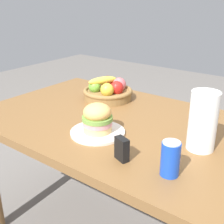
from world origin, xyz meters
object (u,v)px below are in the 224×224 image
object	(u,v)px
plate	(98,132)
sandwich	(97,118)
napkin_holder	(122,149)
soda_can	(170,159)
paper_towel_roll	(203,121)
fruit_basket	(108,91)

from	to	relation	value
plate	sandwich	distance (m)	0.07
sandwich	napkin_holder	xyz separation A→B (m)	(0.22, -0.12, -0.03)
soda_can	plate	bearing A→B (deg)	166.24
plate	paper_towel_roll	xyz separation A→B (m)	(0.42, 0.14, 0.11)
soda_can	fruit_basket	bearing A→B (deg)	142.73
plate	napkin_holder	distance (m)	0.25
fruit_basket	napkin_holder	bearing A→B (deg)	-47.98
sandwich	paper_towel_roll	world-z (taller)	paper_towel_roll
plate	paper_towel_roll	world-z (taller)	paper_towel_roll
fruit_basket	paper_towel_roll	size ratio (longest dim) A/B	1.21
plate	soda_can	distance (m)	0.42
sandwich	soda_can	bearing A→B (deg)	-13.76
plate	fruit_basket	distance (m)	0.47
sandwich	napkin_holder	distance (m)	0.25
paper_towel_roll	napkin_holder	size ratio (longest dim) A/B	2.67
fruit_basket	napkin_holder	world-z (taller)	fruit_basket
soda_can	napkin_holder	distance (m)	0.19
plate	soda_can	size ratio (longest dim) A/B	1.94
plate	soda_can	bearing A→B (deg)	-13.76
soda_can	fruit_basket	world-z (taller)	fruit_basket
plate	fruit_basket	size ratio (longest dim) A/B	0.84
fruit_basket	napkin_holder	distance (m)	0.69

